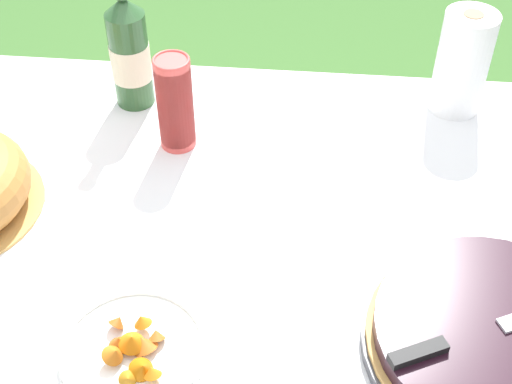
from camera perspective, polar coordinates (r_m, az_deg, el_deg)
garden_table at (r=1.29m, az=-5.27°, el=-7.40°), size 1.66×1.20×0.75m
tablecloth at (r=1.25m, az=-5.42°, el=-5.92°), size 1.67×1.21×0.10m
berry_tart at (r=1.16m, az=18.62°, el=-11.12°), size 0.40×0.40×0.06m
serving_knife at (r=1.12m, az=17.79°, el=-10.56°), size 0.35×0.19×0.01m
cup_stack at (r=1.41m, az=-6.50°, el=7.05°), size 0.07×0.07×0.20m
cider_bottle_green at (r=1.54m, az=-10.08°, el=10.95°), size 0.08×0.08×0.33m
snack_plate_near at (r=1.12m, az=-9.79°, el=-12.31°), size 0.23×0.23×0.05m
paper_towel_roll at (r=1.56m, az=16.19°, el=9.91°), size 0.11×0.11×0.23m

